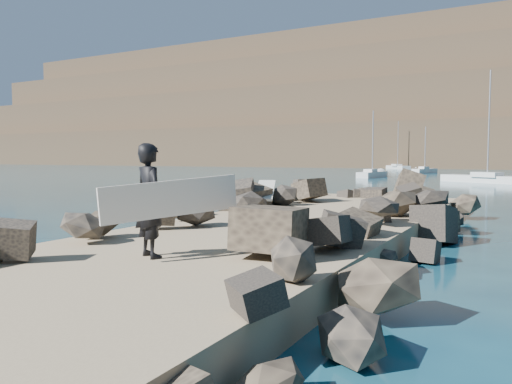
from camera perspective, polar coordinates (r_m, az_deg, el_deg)
ground at (r=12.48m, az=2.22°, el=-6.61°), size 800.00×800.00×0.00m
jetty at (r=10.70m, az=-2.59°, el=-6.75°), size 6.00×26.00×0.60m
riprap_left at (r=12.77m, az=-12.62°, el=-4.18°), size 2.60×22.00×1.00m
riprap_right at (r=9.98m, az=13.42°, el=-6.47°), size 2.60×22.00×1.00m
surfboard_resting at (r=17.29m, az=1.07°, el=-0.17°), size 1.53×2.46×0.08m
surfer_with_board at (r=8.55m, az=-11.67°, el=-0.93°), size 1.51×2.09×1.93m
sailboat_c at (r=49.19m, az=24.91°, el=1.36°), size 8.35×5.83×10.14m
sailboat_e at (r=101.21m, az=15.86°, el=2.75°), size 6.19×7.28×9.41m
sailboat_a at (r=57.99m, az=13.13°, el=1.97°), size 1.91×6.39×7.67m
sailboat_b at (r=75.91m, az=18.71°, el=2.32°), size 2.77×5.63×6.81m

